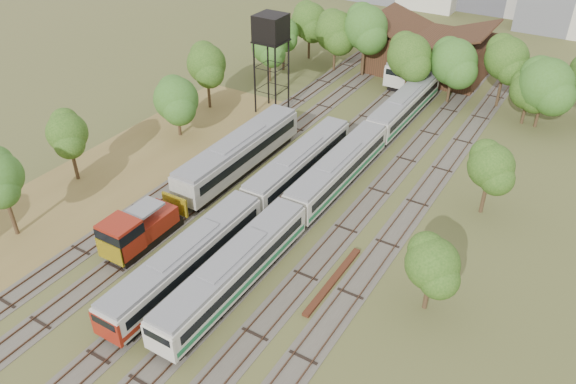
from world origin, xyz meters
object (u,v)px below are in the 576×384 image
Objects in this scene: shunter_locomotive at (137,231)px; water_tower at (271,31)px; railcar_green_set at (338,170)px; railcar_red_set at (250,206)px.

water_tower reaches higher than shunter_locomotive.
water_tower is at bearing 143.12° from railcar_green_set.
water_tower reaches higher than railcar_green_set.
railcar_red_set is 25.20m from water_tower.
railcar_green_set is at bearing 60.52° from shunter_locomotive.
shunter_locomotive is (-10.00, -17.69, -0.01)m from railcar_green_set.
shunter_locomotive reaches higher than railcar_red_set.
railcar_green_set is at bearing -36.88° from water_tower.
railcar_red_set is 2.86× the size of water_tower.
railcar_green_set is 20.67m from water_tower.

